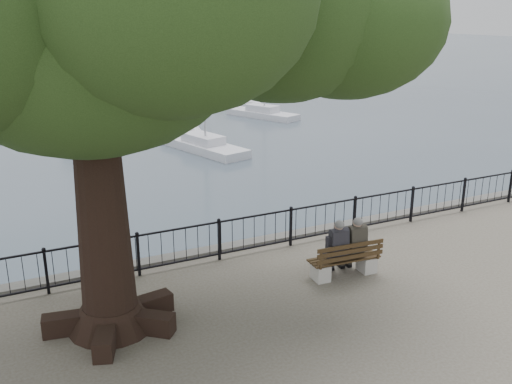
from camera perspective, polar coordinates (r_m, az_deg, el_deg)
harbor at (r=15.13m, az=-0.84°, el=-7.08°), size 260.00×260.00×1.20m
railing at (r=14.30m, az=0.00°, el=-3.98°), size 22.06×0.06×1.00m
bench at (r=13.30m, az=8.89°, el=-7.09°), size 1.72×0.62×0.89m
person_left at (r=13.14m, az=7.92°, el=-5.75°), size 0.43×0.72×1.41m
person_right at (r=13.37m, az=9.71°, el=-5.42°), size 0.43×0.72×1.41m
lion_monument at (r=60.06m, az=-19.04°, el=12.31°), size 5.87×5.87×8.68m
sailboat_c at (r=29.26m, az=-5.29°, el=4.79°), size 3.02×5.96×12.03m
sailboat_d at (r=38.54m, az=0.66°, el=7.90°), size 3.46×5.38×8.84m
sailboat_g at (r=46.06m, az=-4.92°, el=9.48°), size 2.46×4.76×9.30m
far_shore at (r=94.31m, az=-7.00°, el=15.85°), size 30.00×8.60×9.18m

